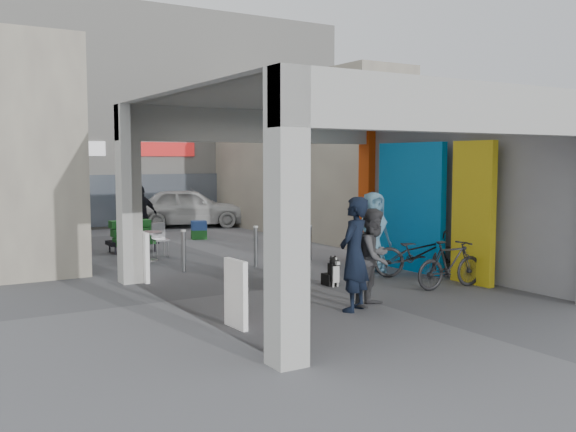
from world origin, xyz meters
TOP-DOWN VIEW (x-y plane):
  - ground at (0.00, 0.00)m, footprint 90.00×90.00m
  - arcade_canopy at (0.54, -0.82)m, footprint 6.40×6.45m
  - far_building at (-0.00, 13.99)m, footprint 18.00×4.08m
  - plaza_bldg_left at (-4.50, 7.50)m, footprint 2.00×9.00m
  - plaza_bldg_right at (4.50, 7.50)m, footprint 2.00×9.00m
  - bollard_left at (-1.64, 2.58)m, footprint 0.09×0.09m
  - bollard_center at (-0.01, 2.31)m, footprint 0.09×0.09m
  - bollard_right at (1.59, 2.52)m, footprint 0.09×0.09m
  - advert_board_near at (-2.75, -2.16)m, footprint 0.13×0.55m
  - advert_board_far at (-2.75, 1.96)m, footprint 0.10×0.55m
  - cafe_set at (-1.87, 4.75)m, footprint 1.39×1.12m
  - produce_stand at (-1.67, 6.09)m, footprint 1.26×0.68m
  - crate_stack at (0.93, 7.71)m, footprint 0.53×0.46m
  - border_collie at (0.23, -0.35)m, footprint 0.22×0.44m
  - man_with_dog at (-0.65, -2.20)m, footprint 0.80×0.72m
  - man_back_turned at (-0.16, -2.11)m, footprint 0.98×0.89m
  - man_elderly at (1.85, 0.43)m, footprint 0.85×0.56m
  - man_crates at (-0.97, 7.43)m, footprint 1.06×0.60m
  - bicycle_front at (2.30, -0.50)m, footprint 1.97×1.38m
  - bicycle_rear at (1.98, -1.72)m, footprint 1.56×0.54m
  - white_van at (2.09, 11.28)m, footprint 4.46×3.11m

SIDE VIEW (x-z plane):
  - ground at x=0.00m, z-range 0.00..0.00m
  - border_collie at x=0.23m, z-range -0.06..0.54m
  - crate_stack at x=0.93m, z-range 0.00..0.56m
  - cafe_set at x=-1.87m, z-range -0.12..0.72m
  - produce_stand at x=-1.67m, z-range -0.09..0.74m
  - bollard_right at x=1.59m, z-range 0.00..0.82m
  - bollard_left at x=-1.64m, z-range 0.00..0.90m
  - bollard_center at x=-0.01m, z-range 0.00..0.92m
  - bicycle_rear at x=1.98m, z-range 0.00..0.92m
  - bicycle_front at x=2.30m, z-range 0.00..0.98m
  - advert_board_near at x=-2.75m, z-range 0.01..1.01m
  - advert_board_far at x=-2.75m, z-range 0.01..1.01m
  - white_van at x=2.09m, z-range 0.00..1.41m
  - man_back_turned at x=-0.16m, z-range 0.00..1.63m
  - man_crates at x=-0.97m, z-range 0.00..1.70m
  - man_elderly at x=1.85m, z-range 0.00..1.74m
  - man_with_dog at x=-0.65m, z-range 0.00..1.84m
  - arcade_canopy at x=0.54m, z-range -0.90..5.50m
  - plaza_bldg_left at x=-4.50m, z-range 0.00..5.00m
  - plaza_bldg_right at x=4.50m, z-range 0.00..5.00m
  - far_building at x=0.00m, z-range -0.01..7.99m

